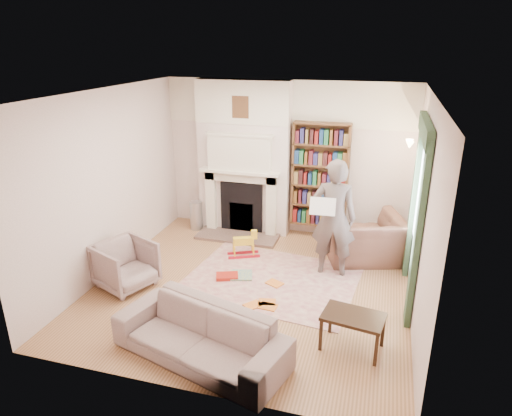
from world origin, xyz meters
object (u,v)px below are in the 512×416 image
(armchair_left, at_px, (126,265))
(paraffin_heater, at_px, (196,215))
(armchair_reading, at_px, (364,238))
(bookcase, at_px, (320,175))
(rocking_horse, at_px, (243,244))
(sofa, at_px, (200,336))
(man_reading, at_px, (334,218))
(coffee_table, at_px, (352,332))

(armchair_left, bearing_deg, paraffin_heater, 20.14)
(armchair_left, height_order, paraffin_heater, armchair_left)
(armchair_reading, height_order, paraffin_heater, armchair_reading)
(bookcase, xyz_separation_m, rocking_horse, (-1.06, -1.21, -0.94))
(rocking_horse, bearing_deg, armchair_reading, -11.93)
(sofa, relative_size, man_reading, 1.11)
(armchair_reading, bearing_deg, coffee_table, 71.52)
(armchair_reading, bearing_deg, sofa, 43.04)
(armchair_reading, bearing_deg, armchair_left, 10.27)
(armchair_reading, bearing_deg, man_reading, 33.97)
(sofa, height_order, rocking_horse, sofa)
(coffee_table, bearing_deg, rocking_horse, 144.43)
(bookcase, distance_m, armchair_left, 3.67)
(sofa, relative_size, coffee_table, 2.92)
(armchair_left, bearing_deg, bookcase, -19.44)
(bookcase, height_order, man_reading, bookcase)
(bookcase, distance_m, paraffin_heater, 2.49)
(bookcase, distance_m, rocking_horse, 1.87)
(armchair_left, height_order, sofa, armchair_left)
(man_reading, bearing_deg, sofa, 61.04)
(paraffin_heater, xyz_separation_m, rocking_horse, (1.24, -0.90, -0.04))
(armchair_reading, bearing_deg, bookcase, -60.54)
(sofa, distance_m, coffee_table, 1.77)
(paraffin_heater, bearing_deg, armchair_left, -93.03)
(armchair_reading, bearing_deg, paraffin_heater, -27.42)
(armchair_reading, distance_m, armchair_left, 3.78)
(coffee_table, bearing_deg, bookcase, 115.33)
(bookcase, height_order, coffee_table, bookcase)
(coffee_table, xyz_separation_m, rocking_horse, (-1.96, 1.96, 0.01))
(sofa, distance_m, man_reading, 2.80)
(sofa, distance_m, rocking_horse, 2.64)
(paraffin_heater, bearing_deg, rocking_horse, -36.14)
(bookcase, bearing_deg, armchair_left, -132.61)
(man_reading, relative_size, coffee_table, 2.63)
(armchair_reading, relative_size, sofa, 0.58)
(paraffin_heater, bearing_deg, coffee_table, -41.87)
(man_reading, bearing_deg, rocking_horse, -9.66)
(bookcase, xyz_separation_m, man_reading, (0.42, -1.37, -0.26))
(coffee_table, relative_size, paraffin_heater, 1.27)
(armchair_reading, distance_m, man_reading, 0.92)
(bookcase, bearing_deg, armchair_reading, -41.38)
(bookcase, relative_size, coffee_table, 2.64)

